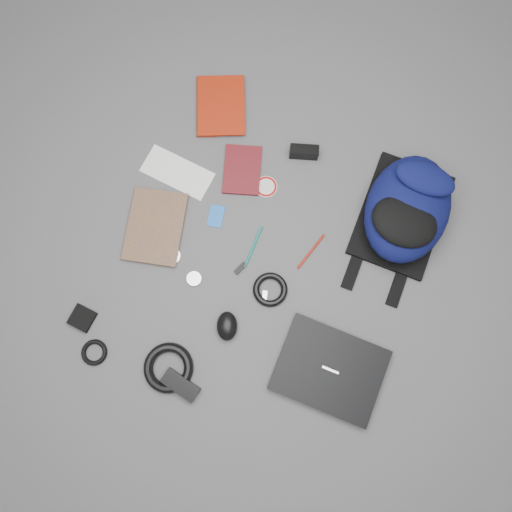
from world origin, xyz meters
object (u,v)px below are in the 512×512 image
at_px(laptop, 330,370).
at_px(mouse, 227,326).
at_px(power_brick, 181,385).
at_px(comic_book, 128,223).
at_px(dvd_case, 242,170).
at_px(compact_camera, 304,152).
at_px(textbook_red, 197,107).
at_px(backpack, 408,209).
at_px(pouch, 82,318).

distance_m(laptop, mouse, 0.36).
bearing_deg(power_brick, comic_book, 143.61).
bearing_deg(laptop, dvd_case, 134.77).
distance_m(compact_camera, power_brick, 0.89).
height_order(textbook_red, power_brick, power_brick).
bearing_deg(dvd_case, backpack, -12.92).
xyz_separation_m(backpack, compact_camera, (-0.39, 0.07, -0.06)).
bearing_deg(comic_book, compact_camera, 30.82).
distance_m(backpack, compact_camera, 0.41).
distance_m(comic_book, dvd_case, 0.44).
bearing_deg(laptop, power_brick, -152.22).
height_order(comic_book, mouse, mouse).
xyz_separation_m(backpack, power_brick, (-0.45, -0.82, -0.07)).
relative_size(textbook_red, pouch, 3.18).
bearing_deg(power_brick, mouse, 85.31).
distance_m(power_brick, pouch, 0.40).
xyz_separation_m(comic_book, dvd_case, (0.28, 0.34, -0.00)).
relative_size(textbook_red, dvd_case, 1.29).
distance_m(laptop, pouch, 0.83).
distance_m(compact_camera, pouch, 0.94).
bearing_deg(backpack, dvd_case, -175.40).
distance_m(textbook_red, dvd_case, 0.29).
bearing_deg(backpack, compact_camera, 167.34).
relative_size(backpack, comic_book, 1.62).
xyz_separation_m(comic_book, mouse, (0.46, -0.18, 0.01)).
bearing_deg(textbook_red, power_brick, -92.86).
bearing_deg(mouse, laptop, -23.69).
relative_size(comic_book, power_brick, 2.10).
relative_size(laptop, compact_camera, 3.33).
bearing_deg(compact_camera, comic_book, -153.51).
xyz_separation_m(textbook_red, pouch, (-0.02, -0.84, -0.00)).
xyz_separation_m(laptop, pouch, (-0.81, -0.18, -0.01)).
relative_size(laptop, mouse, 3.50).
relative_size(backpack, textbook_red, 1.81).
distance_m(backpack, pouch, 1.13).
bearing_deg(backpack, comic_book, -156.82).
xyz_separation_m(dvd_case, pouch, (-0.27, -0.69, 0.00)).
xyz_separation_m(laptop, mouse, (-0.36, -0.01, 0.01)).
bearing_deg(dvd_case, mouse, -90.81).
relative_size(dvd_case, power_brick, 1.46).
bearing_deg(mouse, power_brick, -129.11).
bearing_deg(dvd_case, pouch, -131.36).
xyz_separation_m(textbook_red, comic_book, (-0.03, -0.49, -0.00)).
height_order(laptop, power_brick, laptop).
bearing_deg(pouch, mouse, 20.79).
distance_m(dvd_case, compact_camera, 0.23).
xyz_separation_m(laptop, dvd_case, (-0.54, 0.51, -0.01)).
bearing_deg(comic_book, laptop, -27.71).
xyz_separation_m(backpack, mouse, (-0.39, -0.59, -0.06)).
bearing_deg(backpack, textbook_red, 171.90).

